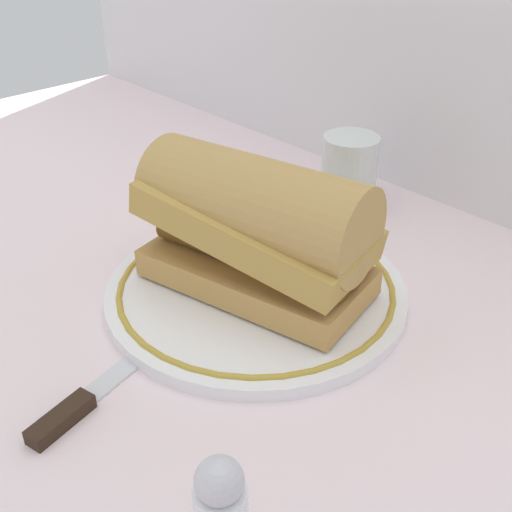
# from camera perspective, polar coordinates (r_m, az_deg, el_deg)

# --- Properties ---
(ground_plane) EXTENTS (1.50, 1.50, 0.00)m
(ground_plane) POSITION_cam_1_polar(r_m,az_deg,el_deg) (0.59, -0.44, -5.51)
(ground_plane) COLOR silver
(plate) EXTENTS (0.28, 0.28, 0.01)m
(plate) POSITION_cam_1_polar(r_m,az_deg,el_deg) (0.61, -0.00, -2.97)
(plate) COLOR white
(plate) RESTS_ON ground_plane
(sausage_sandwich) EXTENTS (0.23, 0.15, 0.12)m
(sausage_sandwich) POSITION_cam_1_polar(r_m,az_deg,el_deg) (0.57, -0.00, 2.69)
(sausage_sandwich) COLOR tan
(sausage_sandwich) RESTS_ON plate
(drinking_glass) EXTENTS (0.06, 0.06, 0.09)m
(drinking_glass) POSITION_cam_1_polar(r_m,az_deg,el_deg) (0.77, 8.15, 6.97)
(drinking_glass) COLOR silver
(drinking_glass) RESTS_ON ground_plane
(salt_shaker) EXTENTS (0.03, 0.03, 0.08)m
(salt_shaker) POSITION_cam_1_polar(r_m,az_deg,el_deg) (0.40, -3.12, -21.50)
(salt_shaker) COLOR white
(salt_shaker) RESTS_ON ground_plane
(butter_knife) EXTENTS (0.05, 0.15, 0.01)m
(butter_knife) POSITION_cam_1_polar(r_m,az_deg,el_deg) (0.53, -14.14, -11.37)
(butter_knife) COLOR silver
(butter_knife) RESTS_ON ground_plane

